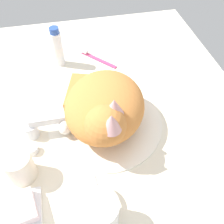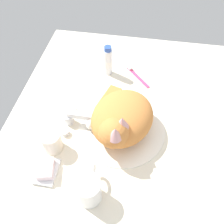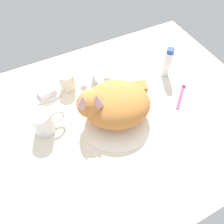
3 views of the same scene
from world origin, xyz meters
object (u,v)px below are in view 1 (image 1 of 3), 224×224
coffee_mug (100,212)px  cat (103,108)px  faucet (37,128)px  rinse_cup (20,167)px  toothpaste_bottle (57,48)px  soap_bar (23,208)px  toothbrush (96,58)px

coffee_mug → cat: bearing=-12.5°
faucet → coffee_mug: size_ratio=1.14×
rinse_cup → faucet: bearing=-17.8°
cat → coffee_mug: 24.13cm
toothpaste_bottle → rinse_cup: bearing=164.0°
rinse_cup → soap_bar: (-8.66, -0.59, -1.27)cm
faucet → toothpaste_bottle: (27.91, -7.61, 3.45)cm
toothbrush → faucet: bearing=144.5°
cat → coffee_mug: cat is taller
coffee_mug → toothbrush: bearing=-8.8°
toothpaste_bottle → toothbrush: 13.32cm
coffee_mug → soap_bar: bearing=71.8°
cat → toothpaste_bottle: bearing=17.6°
toothpaste_bottle → toothbrush: toothpaste_bottle is taller
toothpaste_bottle → toothbrush: bearing=-91.1°
faucet → rinse_cup: (-11.00, 3.54, 1.08)cm
coffee_mug → rinse_cup: 20.27cm
faucet → rinse_cup: bearing=162.2°
cat → soap_bar: (-18.63, 19.77, -4.70)cm
rinse_cup → soap_bar: rinse_cup is taller
coffee_mug → soap_bar: (4.79, 14.56, -2.08)cm
rinse_cup → toothbrush: 45.25cm
cat → toothpaste_bottle: 30.39cm
rinse_cup → toothbrush: rinse_cup is taller
cat → soap_bar: cat is taller
cat → rinse_cup: bearing=116.1°
cat → faucet: bearing=86.5°
cat → toothpaste_bottle: (28.94, 9.21, -1.05)cm
faucet → cat: size_ratio=0.43×
soap_bar → toothbrush: bearing=-25.6°
rinse_cup → soap_bar: size_ratio=1.15×
soap_bar → rinse_cup: bearing=3.9°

